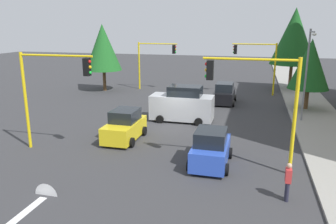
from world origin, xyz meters
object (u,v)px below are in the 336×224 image
street_lamp_curbside (308,66)px  car_yellow (125,126)px  traffic_signal_far_right (154,56)px  tree_opposite_side (103,47)px  traffic_signal_far_left (257,58)px  car_blue (211,149)px  tree_roadside_far (294,36)px  traffic_signal_near_right (51,83)px  car_black (224,94)px  traffic_signal_near_left (258,92)px  tree_roadside_mid (310,64)px  delivery_van_silver (182,105)px  pedestrian_crossing (288,181)px

street_lamp_curbside → car_yellow: street_lamp_curbside is taller
car_yellow → street_lamp_curbside: bearing=120.4°
traffic_signal_far_right → tree_opposite_side: size_ratio=0.73×
traffic_signal_far_left → car_blue: size_ratio=1.49×
street_lamp_curbside → car_yellow: bearing=-59.6°
tree_roadside_far → car_yellow: size_ratio=2.41×
tree_roadside_far → traffic_signal_near_right: bearing=-32.4°
traffic_signal_near_right → car_black: traffic_signal_near_right is taller
traffic_signal_near_left → street_lamp_curbside: bearing=160.1°
tree_opposite_side → car_yellow: 17.90m
car_black → traffic_signal_far_left: bearing=150.1°
traffic_signal_far_left → tree_roadside_mid: tree_roadside_mid is taller
traffic_signal_far_left → tree_opposite_side: (2.00, -16.67, 0.97)m
car_yellow → traffic_signal_far_right: bearing=-169.4°
traffic_signal_near_left → tree_opposite_side: size_ratio=0.78×
traffic_signal_near_right → car_yellow: 5.35m
traffic_signal_near_right → delivery_van_silver: 10.36m
delivery_van_silver → pedestrian_crossing: delivery_van_silver is taller
traffic_signal_far_right → tree_roadside_far: size_ratio=0.59×
traffic_signal_near_right → traffic_signal_near_left: traffic_signal_near_left is taller
tree_opposite_side → car_yellow: bearing=29.4°
street_lamp_curbside → car_black: street_lamp_curbside is taller
tree_roadside_far → tree_opposite_side: tree_roadside_far is taller
street_lamp_curbside → tree_roadside_mid: bearing=169.7°
traffic_signal_near_right → pedestrian_crossing: 13.52m
car_yellow → pedestrian_crossing: bearing=59.9°
tree_opposite_side → car_yellow: tree_opposite_side is taller
tree_roadside_far → pedestrian_crossing: size_ratio=5.39×
traffic_signal_near_left → tree_roadside_mid: size_ratio=0.94×
street_lamp_curbside → pedestrian_crossing: bearing=-9.4°
traffic_signal_far_right → car_yellow: bearing=10.6°
traffic_signal_near_right → pedestrian_crossing: (2.76, 12.86, -3.16)m
traffic_signal_near_right → car_yellow: traffic_signal_near_right is taller
delivery_van_silver → car_black: (-7.08, 2.57, -0.38)m
traffic_signal_far_left → traffic_signal_far_right: bearing=-90.0°
tree_roadside_far → car_yellow: tree_roadside_far is taller
car_black → tree_opposite_side: bearing=-101.9°
traffic_signal_far_right → car_blue: 22.05m
traffic_signal_far_left → car_black: size_ratio=1.34×
traffic_signal_far_right → delivery_van_silver: (12.00, 5.91, -2.54)m
traffic_signal_near_left → delivery_van_silver: size_ratio=1.21×
traffic_signal_far_right → traffic_signal_near_right: bearing=-0.2°
traffic_signal_near_left → pedestrian_crossing: traffic_signal_near_left is taller
traffic_signal_far_right → pedestrian_crossing: 26.28m
tree_roadside_mid → car_yellow: (11.21, -12.43, -3.14)m
traffic_signal_near_right → traffic_signal_near_left: bearing=90.0°
traffic_signal_far_left → traffic_signal_far_right: (0.00, -11.32, -0.07)m
car_black → car_yellow: size_ratio=1.08×
traffic_signal_far_left → tree_roadside_far: tree_roadside_far is taller
traffic_signal_near_right → tree_opposite_side: size_ratio=0.78×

